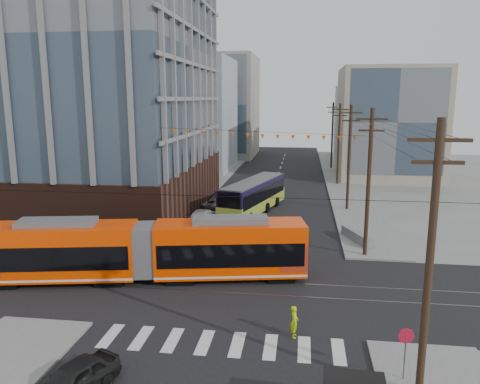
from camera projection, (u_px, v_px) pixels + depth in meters
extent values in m
plane|color=slate|center=(230.00, 316.00, 25.52)|extent=(160.00, 160.00, 0.00)
cube|color=#381E16|center=(52.00, 72.00, 47.92)|extent=(30.00, 25.00, 28.60)
cube|color=#8C99A5|center=(176.00, 115.00, 76.49)|extent=(18.00, 16.00, 18.00)
cube|color=gray|center=(388.00, 124.00, 68.49)|extent=(14.00, 14.00, 16.00)
cube|color=gray|center=(216.00, 106.00, 95.34)|extent=(16.00, 18.00, 20.00)
cube|color=#8C99A5|center=(380.00, 123.00, 87.86)|extent=(16.00, 16.00, 14.00)
cylinder|color=black|center=(429.00, 266.00, 17.50)|extent=(0.30, 0.30, 11.00)
cylinder|color=black|center=(332.00, 136.00, 77.74)|extent=(0.30, 0.30, 11.00)
imported|color=black|center=(73.00, 380.00, 18.55)|extent=(3.09, 4.33, 1.37)
imported|color=#B3B3B3|center=(196.00, 225.00, 40.92)|extent=(2.12, 4.50, 1.42)
imported|color=beige|center=(203.00, 217.00, 43.66)|extent=(2.52, 5.35, 1.51)
imported|color=slate|center=(217.00, 204.00, 49.90)|extent=(3.44, 4.62, 1.17)
imported|color=#B3E505|center=(294.00, 322.00, 23.10)|extent=(0.40, 0.60, 1.63)
cube|color=#5E5E62|center=(357.00, 237.00, 38.43)|extent=(2.55, 4.52, 0.89)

